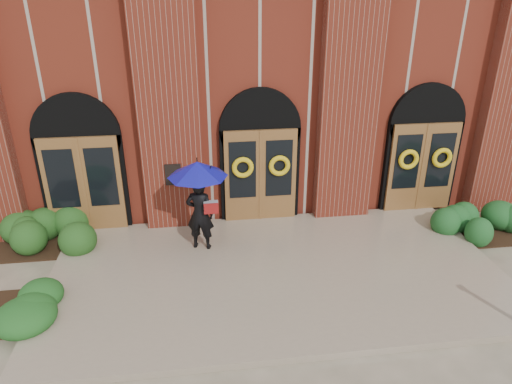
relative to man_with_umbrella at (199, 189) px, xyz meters
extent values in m
plane|color=tan|center=(1.63, -1.38, -1.70)|extent=(90.00, 90.00, 0.00)
cube|color=gray|center=(1.63, -1.23, -1.62)|extent=(10.00, 5.30, 0.15)
cube|color=#5E1F14|center=(1.63, 7.52, 1.80)|extent=(16.00, 12.00, 7.00)
cube|color=black|center=(-0.62, 1.09, -0.05)|extent=(0.40, 0.05, 0.55)
cube|color=#5E1F14|center=(-0.62, 1.34, 1.80)|extent=(1.50, 0.45, 7.00)
cube|color=#5E1F14|center=(3.88, 1.34, 1.80)|extent=(1.50, 0.45, 7.00)
cube|color=brown|center=(-2.87, 1.33, -0.30)|extent=(1.90, 0.10, 2.50)
cylinder|color=black|center=(-2.87, 1.47, 0.95)|extent=(2.10, 0.22, 2.10)
cube|color=brown|center=(1.63, 1.33, -0.30)|extent=(1.90, 0.10, 2.50)
cylinder|color=black|center=(1.63, 1.47, 0.95)|extent=(2.10, 0.22, 2.10)
cube|color=brown|center=(6.13, 1.33, -0.30)|extent=(1.90, 0.10, 2.50)
cylinder|color=black|center=(6.13, 1.47, 0.95)|extent=(2.10, 0.22, 2.10)
torus|color=yellow|center=(1.15, 1.21, 0.00)|extent=(0.57, 0.13, 0.57)
torus|color=yellow|center=(2.11, 1.21, 0.00)|extent=(0.57, 0.13, 0.57)
torus|color=yellow|center=(5.65, 1.21, 0.00)|extent=(0.57, 0.13, 0.57)
torus|color=yellow|center=(6.61, 1.21, 0.00)|extent=(0.57, 0.13, 0.57)
imported|color=black|center=(0.00, 0.00, -0.65)|extent=(0.74, 0.59, 1.79)
cone|color=#131397|center=(0.00, 0.00, 0.49)|extent=(1.70, 1.70, 0.36)
cylinder|color=black|center=(0.05, -0.05, 0.01)|extent=(0.02, 0.02, 0.60)
cube|color=#AAACAF|center=(0.26, -0.14, -0.41)|extent=(0.37, 0.25, 0.26)
cube|color=maroon|center=(0.26, -0.24, -0.41)|extent=(0.33, 0.11, 0.26)
ellipsoid|color=#1F4717|center=(-3.57, 0.82, -1.30)|extent=(3.10, 1.24, 0.80)
ellipsoid|color=#1A4C1F|center=(6.83, -0.15, -1.34)|extent=(2.78, 1.11, 0.71)
ellipsoid|color=#1C4E1B|center=(-3.78, -1.82, -1.43)|extent=(1.54, 1.32, 0.54)
camera|label=1|loc=(0.01, -9.69, 4.22)|focal=32.00mm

